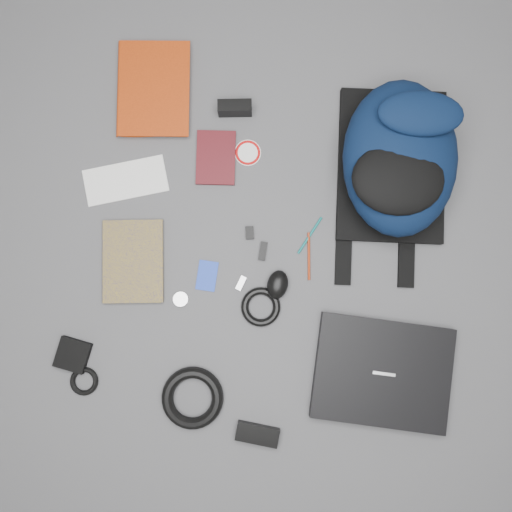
% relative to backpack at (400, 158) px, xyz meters
% --- Properties ---
extents(ground, '(4.00, 4.00, 0.00)m').
position_rel_backpack_xyz_m(ground, '(-0.35, -0.33, -0.10)').
color(ground, '#4F4F51').
rests_on(ground, ground).
extents(backpack, '(0.40, 0.54, 0.21)m').
position_rel_backpack_xyz_m(backpack, '(0.00, 0.00, 0.00)').
color(backpack, black).
rests_on(backpack, ground).
extents(laptop, '(0.40, 0.32, 0.04)m').
position_rel_backpack_xyz_m(laptop, '(0.07, -0.60, -0.08)').
color(laptop, black).
rests_on(laptop, ground).
extents(textbook_red, '(0.26, 0.32, 0.03)m').
position_rel_backpack_xyz_m(textbook_red, '(-0.84, 0.08, -0.09)').
color(textbook_red, '#982A08').
rests_on(textbook_red, ground).
extents(comic_book, '(0.22, 0.27, 0.02)m').
position_rel_backpack_xyz_m(comic_book, '(-0.79, -0.43, -0.09)').
color(comic_book, gold).
rests_on(comic_book, ground).
extents(envelope, '(0.27, 0.19, 0.00)m').
position_rel_backpack_xyz_m(envelope, '(-0.77, -0.18, -0.10)').
color(envelope, white).
rests_on(envelope, ground).
extents(dvd_case, '(0.14, 0.18, 0.01)m').
position_rel_backpack_xyz_m(dvd_case, '(-0.52, -0.07, -0.10)').
color(dvd_case, '#3E0B0F').
rests_on(dvd_case, ground).
extents(compact_camera, '(0.11, 0.05, 0.06)m').
position_rel_backpack_xyz_m(compact_camera, '(-0.49, 0.09, -0.07)').
color(compact_camera, black).
rests_on(compact_camera, ground).
extents(sticker_disc, '(0.08, 0.08, 0.00)m').
position_rel_backpack_xyz_m(sticker_disc, '(-0.43, -0.03, -0.10)').
color(sticker_disc, white).
rests_on(sticker_disc, ground).
extents(pen_teal, '(0.06, 0.12, 0.01)m').
position_rel_backpack_xyz_m(pen_teal, '(-0.20, -0.25, -0.10)').
color(pen_teal, '#0B6363').
rests_on(pen_teal, ground).
extents(pen_red, '(0.03, 0.14, 0.01)m').
position_rel_backpack_xyz_m(pen_red, '(-0.19, -0.31, -0.10)').
color(pen_red, maroon).
rests_on(pen_red, ground).
extents(id_badge, '(0.06, 0.09, 0.00)m').
position_rel_backpack_xyz_m(id_badge, '(-0.48, -0.42, -0.10)').
color(id_badge, '#1838B7').
rests_on(id_badge, ground).
extents(usb_black, '(0.02, 0.06, 0.01)m').
position_rel_backpack_xyz_m(usb_black, '(-0.33, -0.32, -0.10)').
color(usb_black, black).
rests_on(usb_black, ground).
extents(usb_silver, '(0.03, 0.05, 0.01)m').
position_rel_backpack_xyz_m(usb_silver, '(-0.38, -0.42, -0.10)').
color(usb_silver, '#ADADAF').
rests_on(usb_silver, ground).
extents(key_fob, '(0.03, 0.04, 0.01)m').
position_rel_backpack_xyz_m(key_fob, '(-0.38, -0.27, -0.10)').
color(key_fob, black).
rests_on(key_fob, ground).
extents(mouse, '(0.07, 0.09, 0.04)m').
position_rel_backpack_xyz_m(mouse, '(-0.27, -0.41, -0.08)').
color(mouse, black).
rests_on(mouse, ground).
extents(headphone_left, '(0.05, 0.05, 0.01)m').
position_rel_backpack_xyz_m(headphone_left, '(-0.66, -0.46, -0.10)').
color(headphone_left, silver).
rests_on(headphone_left, ground).
extents(headphone_right, '(0.06, 0.06, 0.01)m').
position_rel_backpack_xyz_m(headphone_right, '(-0.54, -0.50, -0.10)').
color(headphone_right, silver).
rests_on(headphone_right, ground).
extents(cable_coil, '(0.13, 0.13, 0.02)m').
position_rel_backpack_xyz_m(cable_coil, '(-0.31, -0.48, -0.09)').
color(cable_coil, black).
rests_on(cable_coil, ground).
extents(power_brick, '(0.12, 0.05, 0.03)m').
position_rel_backpack_xyz_m(power_brick, '(-0.25, -0.84, -0.09)').
color(power_brick, black).
rests_on(power_brick, ground).
extents(power_cord_coil, '(0.23, 0.23, 0.03)m').
position_rel_backpack_xyz_m(power_cord_coil, '(-0.45, -0.77, -0.09)').
color(power_cord_coil, black).
rests_on(power_cord_coil, ground).
extents(pouch, '(0.10, 0.10, 0.02)m').
position_rel_backpack_xyz_m(pouch, '(-0.82, -0.71, -0.09)').
color(pouch, black).
rests_on(pouch, ground).
extents(earbud_coil, '(0.10, 0.10, 0.02)m').
position_rel_backpack_xyz_m(earbud_coil, '(-0.77, -0.78, -0.10)').
color(earbud_coil, black).
rests_on(earbud_coil, ground).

